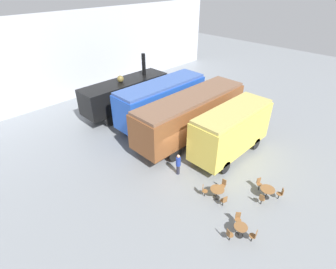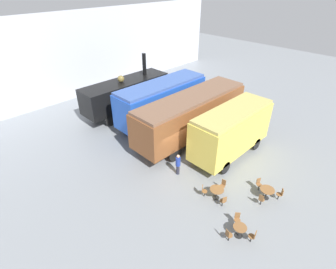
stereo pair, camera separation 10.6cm
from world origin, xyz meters
The scene contains 19 objects.
ground_plane centered at (0.00, 0.00, 0.00)m, with size 80.00×80.00×0.00m, color gray.
backdrop_wall centered at (0.00, 15.95, 4.50)m, with size 44.00×0.15×9.00m.
steam_locomotive centered at (2.53, 8.87, 2.11)m, with size 8.97×2.57×5.46m.
streamlined_locomotive centered at (4.21, 4.72, 2.37)m, with size 10.90×2.65×4.00m.
passenger_coach_wooden centered at (3.38, 1.16, 2.35)m, with size 10.78×2.89×3.88m.
passenger_coach_vintage centered at (3.72, -2.49, 2.21)m, with size 7.11×2.55×3.85m.
cafe_table_near centered at (-2.24, -7.26, 0.52)m, with size 0.73×0.73×0.70m.
cafe_table_mid centered at (-0.81, -4.70, 0.57)m, with size 0.88×0.88×0.71m.
cafe_table_far centered at (1.41, -6.91, 0.57)m, with size 0.89×0.89×0.71m.
cafe_chair_0 centered at (-1.69, -6.76, 0.51)m, with size 0.40×0.40×0.87m.
cafe_chair_1 centered at (-2.94, -7.03, 0.51)m, with size 0.39×0.37×0.87m.
cafe_chair_2 centered at (-2.08, -7.98, 0.51)m, with size 0.36×0.38×0.87m.
cafe_chair_3 centered at (0.00, -4.61, 0.51)m, with size 0.37×0.36×0.87m.
cafe_chair_4 centered at (-1.30, -4.05, 0.51)m, with size 0.40×0.40×0.87m.
cafe_chair_5 centered at (-1.14, -5.45, 0.51)m, with size 0.38×0.40×0.87m.
cafe_chair_6 centered at (0.60, -6.98, 0.51)m, with size 0.36×0.36×0.87m.
cafe_chair_7 centered at (1.88, -7.58, 0.51)m, with size 0.40×0.40×0.87m.
cafe_chair_8 centered at (1.76, -6.17, 0.51)m, with size 0.38×0.40×0.87m.
visitor_person centered at (-0.85, -1.41, 0.88)m, with size 0.34×0.34×1.63m.
Camera 1 is at (-11.46, -11.05, 12.13)m, focal length 28.00 mm.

